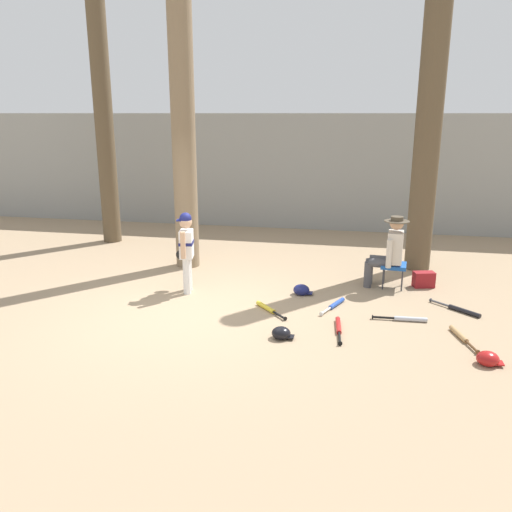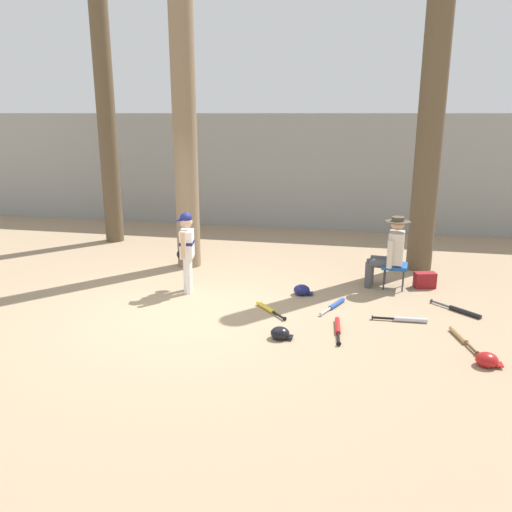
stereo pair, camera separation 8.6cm
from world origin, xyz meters
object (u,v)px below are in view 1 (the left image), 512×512
Objects in this scene: bat_blue_youth at (335,305)px; batting_helmet_black at (281,333)px; tree_behind_spectator at (428,132)px; tree_far_left at (104,127)px; bat_aluminum_silver at (406,319)px; batting_helmet_red at (488,359)px; bat_red_barrel at (339,327)px; handbag_beside_stool at (424,279)px; batting_helmet_navy at (302,290)px; folding_stool at (394,266)px; young_ballplayer at (186,247)px; seated_spectator at (389,250)px; bat_wood_tan at (461,336)px; bat_yellow_trainer at (268,308)px; tree_near_player at (184,137)px; bat_black_composite at (460,310)px.

batting_helmet_black reaches higher than bat_blue_youth.
tree_behind_spectator is at bearing 60.85° from batting_helmet_black.
tree_far_left reaches higher than bat_aluminum_silver.
batting_helmet_black is at bearing 174.04° from batting_helmet_red.
bat_red_barrel is (-0.91, -0.49, 0.00)m from bat_aluminum_silver.
handbag_beside_stool is 0.45× the size of bat_aluminum_silver.
tree_far_left is at bearing 149.04° from batting_helmet_navy.
bat_red_barrel is (5.25, -4.07, -2.48)m from tree_far_left.
batting_helmet_navy is at bearing -155.99° from folding_stool.
batting_helmet_black is at bearing -119.15° from tree_behind_spectator.
young_ballplayer is 3.52m from bat_aluminum_silver.
seated_spectator is at bearing 25.88° from batting_helmet_navy.
tree_far_left reaches higher than young_ballplayer.
handbag_beside_stool is 2.10m from batting_helmet_navy.
bat_wood_tan is at bearing -68.50° from folding_stool.
seated_spectator reaches higher than bat_yellow_trainer.
batting_helmet_navy is at bearing 152.39° from bat_aluminum_silver.
bat_wood_tan is (0.64, -0.46, 0.00)m from bat_aluminum_silver.
seated_spectator is 1.46× the size of bat_red_barrel.
handbag_beside_stool is at bearing 14.56° from young_ballplayer.
bat_yellow_trainer is at bearing 179.54° from bat_aluminum_silver.
bat_red_barrel is at bearing -40.57° from tree_near_player.
young_ballplayer reaches higher than bat_yellow_trainer.
batting_helmet_red is (1.82, -1.53, 0.04)m from bat_blue_youth.
tree_behind_spectator is at bearing 64.01° from seated_spectator.
tree_far_left is 7.33× the size of bat_wood_tan.
seated_spectator reaches higher than batting_helmet_red.
batting_helmet_navy is (2.30, -1.22, -2.31)m from tree_near_player.
seated_spectator is at bearing -19.53° from tree_far_left.
tree_behind_spectator is 4.79m from batting_helmet_black.
tree_behind_spectator is at bearing 96.25° from batting_helmet_red.
batting_helmet_black is (4.54, -4.49, -2.45)m from tree_far_left.
tree_far_left is 8.79m from batting_helmet_red.
tree_far_left reaches higher than folding_stool.
handbag_beside_stool is (0.00, -1.12, -2.35)m from tree_behind_spectator.
tree_far_left reaches higher than handbag_beside_stool.
seated_spectator is 2.88m from batting_helmet_red.
young_ballplayer reaches higher than bat_blue_youth.
bat_black_composite is (4.19, -0.09, -0.71)m from young_ballplayer.
folding_stool is 0.58× the size of bat_aluminum_silver.
young_ballplayer is at bearing 169.95° from bat_aluminum_silver.
tree_near_player is 0.93× the size of tree_behind_spectator.
bat_black_composite is at bearing 30.32° from batting_helmet_black.
handbag_beside_stool is 2.45m from bat_red_barrel.
bat_aluminum_silver is (3.39, -0.60, -0.71)m from young_ballplayer.
seated_spectator is at bearing 39.65° from bat_yellow_trainer.
tree_behind_spectator reaches higher than handbag_beside_stool.
tree_near_player is 6.12m from batting_helmet_red.
tree_near_player is 4.46× the size of seated_spectator.
bat_blue_youth is (-1.00, 0.37, 0.00)m from bat_aluminum_silver.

